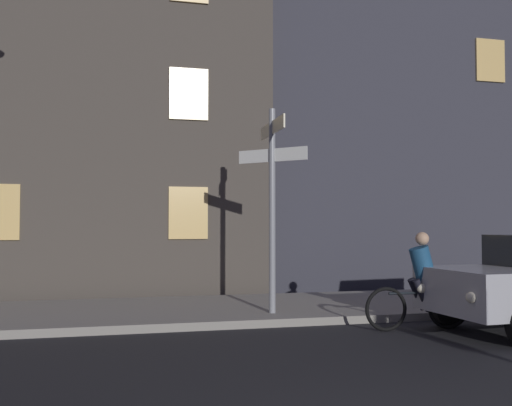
% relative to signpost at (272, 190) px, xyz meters
% --- Properties ---
extents(sidewalk_kerb, '(40.00, 3.48, 0.14)m').
position_rel_signpost_xyz_m(sidewalk_kerb, '(-0.43, 1.05, -2.29)').
color(sidewalk_kerb, gray).
rests_on(sidewalk_kerb, ground_plane).
extents(signpost, '(1.03, 1.57, 3.71)m').
position_rel_signpost_xyz_m(signpost, '(0.00, 0.00, 0.00)').
color(signpost, gray).
rests_on(signpost, sidewalk_kerb).
extents(cyclist, '(1.82, 0.34, 1.61)m').
position_rel_signpost_xyz_m(cyclist, '(2.12, -1.47, -1.61)').
color(cyclist, black).
rests_on(cyclist, ground_plane).
extents(building_right_block, '(10.25, 8.06, 15.99)m').
position_rel_signpost_xyz_m(building_right_block, '(3.98, 7.85, 5.64)').
color(building_right_block, '#383842').
rests_on(building_right_block, ground_plane).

